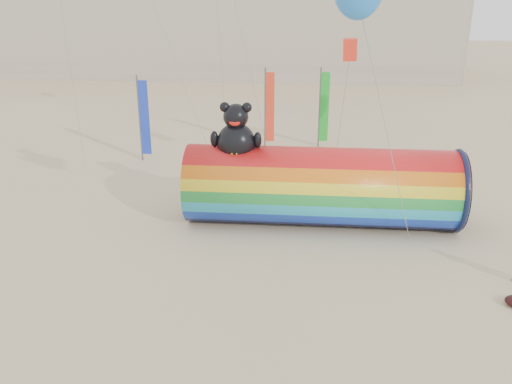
{
  "coord_description": "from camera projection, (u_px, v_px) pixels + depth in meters",
  "views": [
    {
      "loc": [
        2.43,
        -20.2,
        10.9
      ],
      "look_at": [
        0.5,
        1.5,
        2.4
      ],
      "focal_mm": 40.0,
      "sensor_mm": 36.0,
      "label": 1
    }
  ],
  "objects": [
    {
      "name": "festival_banners",
      "position": [
        248.0,
        111.0,
        35.85
      ],
      "size": [
        11.43,
        3.94,
        5.2
      ],
      "color": "#59595E",
      "rests_on": "ground"
    },
    {
      "name": "windsock_assembly",
      "position": [
        321.0,
        184.0,
        25.71
      ],
      "size": [
        12.24,
        3.73,
        5.64
      ],
      "color": "red",
      "rests_on": "ground"
    },
    {
      "name": "ground",
      "position": [
        240.0,
        261.0,
        22.91
      ],
      "size": [
        160.0,
        160.0,
        0.0
      ],
      "primitive_type": "plane",
      "color": "#CCB58C",
      "rests_on": "ground"
    }
  ]
}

